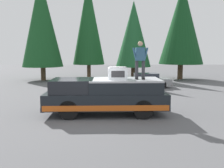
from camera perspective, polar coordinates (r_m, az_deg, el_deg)
The scene contains 9 objects.
ground_plane at distance 11.26m, azimuth -3.68°, elevation -7.37°, with size 90.00×90.00×0.00m, color #565659.
pickup_truck at distance 11.35m, azimuth -1.40°, elevation -2.72°, with size 2.01×5.54×1.65m.
compressor_unit at distance 11.10m, azimuth 1.30°, elevation 2.54°, with size 0.65×0.84×0.56m.
person_on_truck_bed at distance 11.11m, azimuth 6.53°, elevation 5.72°, with size 0.29×0.72×1.69m.
parked_car_grey at distance 20.29m, azimuth 7.66°, elevation 0.86°, with size 1.64×4.10×1.16m.
conifer_far_left at distance 27.28m, azimuth 15.86°, elevation 13.18°, with size 4.57×4.57×9.89m.
conifer_left at distance 26.64m, azimuth 5.00°, elevation 11.42°, with size 3.73×3.73×8.20m.
conifer_center_left at distance 27.36m, azimuth -5.50°, elevation 14.08°, with size 3.43×3.43×10.61m.
conifer_center_right at distance 26.22m, azimuth -16.02°, elevation 13.74°, with size 4.06×4.06×10.40m.
Camera 1 is at (-10.88, -0.36, 2.87)m, focal length 39.50 mm.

